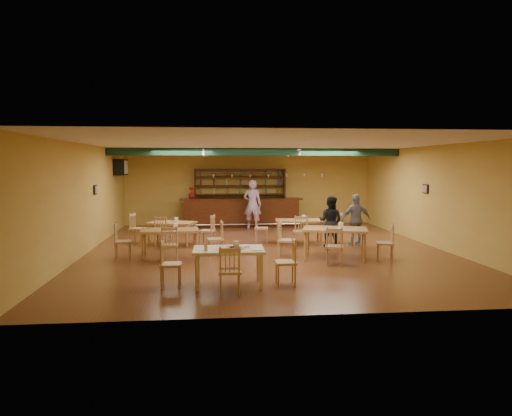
{
  "coord_description": "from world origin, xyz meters",
  "views": [
    {
      "loc": [
        -1.65,
        -13.33,
        2.43
      ],
      "look_at": [
        -0.24,
        0.6,
        1.15
      ],
      "focal_mm": 33.13,
      "sensor_mm": 36.0,
      "label": 1
    }
  ],
  "objects": [
    {
      "name": "picture_left",
      "position": [
        -4.97,
        1.0,
        1.7
      ],
      "size": [
        0.04,
        0.34,
        0.28
      ],
      "primitive_type": "cube",
      "color": "black",
      "rests_on": "wall_left"
    },
    {
      "name": "near_table",
      "position": [
        -1.25,
        -3.97,
        0.38
      ],
      "size": [
        1.43,
        0.94,
        0.76
      ],
      "primitive_type": "cube",
      "rotation": [
        0.0,
        0.0,
        -0.02
      ],
      "color": "beige",
      "rests_on": "ground"
    },
    {
      "name": "patron_right_a",
      "position": [
        1.96,
        0.3,
        0.75
      ],
      "size": [
        0.93,
        0.89,
        1.51
      ],
      "primitive_type": "imported",
      "rotation": [
        0.0,
        0.0,
        2.54
      ],
      "color": "black",
      "rests_on": "ground"
    },
    {
      "name": "back_bar_hutch",
      "position": [
        -0.36,
        5.78,
        1.14
      ],
      "size": [
        3.69,
        0.4,
        2.28
      ],
      "primitive_type": "cube",
      "color": "#34150A",
      "rests_on": "ground"
    },
    {
      "name": "parmesan_shaker",
      "position": [
        -1.71,
        -4.12,
        0.81
      ],
      "size": [
        0.08,
        0.08,
        0.11
      ],
      "primitive_type": "cylinder",
      "rotation": [
        0.0,
        0.0,
        -0.02
      ],
      "color": "#EAE5C6",
      "rests_on": "near_table"
    },
    {
      "name": "ceiling_beam",
      "position": [
        0.0,
        2.8,
        2.87
      ],
      "size": [
        10.0,
        0.3,
        0.25
      ],
      "primitive_type": "cube",
      "color": "#10311F",
      "rests_on": "ceiling"
    },
    {
      "name": "dining_table_c",
      "position": [
        -2.67,
        -0.91,
        0.37
      ],
      "size": [
        1.56,
        1.0,
        0.75
      ],
      "primitive_type": "cube",
      "rotation": [
        0.0,
        0.0,
        0.07
      ],
      "color": "#975D35",
      "rests_on": "ground"
    },
    {
      "name": "patron_bar",
      "position": [
        0.01,
        4.33,
        0.94
      ],
      "size": [
        0.78,
        0.62,
        1.88
      ],
      "primitive_type": "imported",
      "rotation": [
        0.0,
        0.0,
        2.86
      ],
      "color": "purple",
      "rests_on": "ground"
    },
    {
      "name": "side_plate",
      "position": [
        -0.7,
        -4.17,
        0.76
      ],
      "size": [
        0.22,
        0.22,
        0.01
      ],
      "primitive_type": "cylinder",
      "rotation": [
        0.0,
        0.0,
        -0.02
      ],
      "color": "white",
      "rests_on": "near_table"
    },
    {
      "name": "dining_table_d",
      "position": [
        1.59,
        -1.56,
        0.4
      ],
      "size": [
        1.82,
        1.38,
        0.81
      ],
      "primitive_type": "cube",
      "rotation": [
        0.0,
        0.0,
        -0.29
      ],
      "color": "#975D35",
      "rests_on": "ground"
    },
    {
      "name": "poinsettia",
      "position": [
        -2.3,
        5.15,
        1.35
      ],
      "size": [
        0.32,
        0.32,
        0.44
      ],
      "primitive_type": "imported",
      "rotation": [
        0.0,
        0.0,
        0.35
      ],
      "color": "maroon",
      "rests_on": "bar_counter"
    },
    {
      "name": "pizza_server",
      "position": [
        -1.0,
        -3.92,
        0.77
      ],
      "size": [
        0.33,
        0.18,
        0.0
      ],
      "primitive_type": "cube",
      "rotation": [
        0.0,
        0.0,
        -0.28
      ],
      "color": "silver",
      "rests_on": "pizza_tray"
    },
    {
      "name": "patron_right_b",
      "position": [
        2.79,
        0.44,
        0.78
      ],
      "size": [
        0.94,
        0.44,
        1.55
      ],
      "primitive_type": "imported",
      "rotation": [
        0.0,
        0.0,
        3.21
      ],
      "color": "gray",
      "rests_on": "ground"
    },
    {
      "name": "picture_right",
      "position": [
        4.97,
        0.5,
        1.7
      ],
      "size": [
        0.04,
        0.34,
        0.28
      ],
      "primitive_type": "cube",
      "color": "black",
      "rests_on": "wall_right"
    },
    {
      "name": "napkin_stack",
      "position": [
        -0.9,
        -3.77,
        0.77
      ],
      "size": [
        0.21,
        0.17,
        0.03
      ],
      "primitive_type": "cube",
      "rotation": [
        0.0,
        0.0,
        -0.09
      ],
      "color": "white",
      "rests_on": "near_table"
    },
    {
      "name": "floor",
      "position": [
        0.0,
        0.0,
        0.0
      ],
      "size": [
        12.0,
        12.0,
        0.0
      ],
      "primitive_type": "plane",
      "color": "brown",
      "rests_on": "ground"
    },
    {
      "name": "bar_counter",
      "position": [
        -0.36,
        5.15,
        0.56
      ],
      "size": [
        4.77,
        0.85,
        1.13
      ],
      "primitive_type": "cube",
      "color": "#34150A",
      "rests_on": "ground"
    },
    {
      "name": "dining_table_a",
      "position": [
        -2.77,
        1.17,
        0.35
      ],
      "size": [
        1.57,
        1.22,
        0.69
      ],
      "primitive_type": "cube",
      "rotation": [
        0.0,
        0.0,
        -0.32
      ],
      "color": "#975D35",
      "rests_on": "ground"
    },
    {
      "name": "dining_table_b",
      "position": [
        1.16,
        1.1,
        0.36
      ],
      "size": [
        1.53,
        1.02,
        0.72
      ],
      "primitive_type": "cube",
      "rotation": [
        0.0,
        0.0,
        -0.11
      ],
      "color": "#975D35",
      "rests_on": "ground"
    },
    {
      "name": "track_rail_right",
      "position": [
        1.4,
        3.4,
        2.94
      ],
      "size": [
        0.05,
        2.5,
        0.05
      ],
      "primitive_type": "cube",
      "color": "silver",
      "rests_on": "ceiling"
    },
    {
      "name": "track_rail_left",
      "position": [
        -1.8,
        3.4,
        2.94
      ],
      "size": [
        0.05,
        2.5,
        0.05
      ],
      "primitive_type": "cube",
      "color": "silver",
      "rests_on": "ceiling"
    },
    {
      "name": "pizza_tray",
      "position": [
        -1.15,
        -3.97,
        0.76
      ],
      "size": [
        0.5,
        0.5,
        0.01
      ],
      "primitive_type": "cylinder",
      "rotation": [
        0.0,
        0.0,
        -0.29
      ],
      "color": "silver",
      "rests_on": "near_table"
    },
    {
      "name": "ac_unit",
      "position": [
        -4.8,
        4.2,
        2.35
      ],
      "size": [
        0.34,
        0.7,
        0.48
      ],
      "primitive_type": "cube",
      "color": "silver",
      "rests_on": "wall_left"
    }
  ]
}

